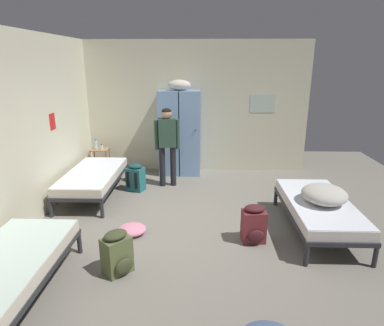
% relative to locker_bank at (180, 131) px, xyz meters
% --- Properties ---
extents(ground_plane, '(9.18, 9.18, 0.00)m').
position_rel_locker_bank_xyz_m(ground_plane, '(0.34, -2.59, -0.97)').
color(ground_plane, slate).
extents(room_backdrop, '(4.98, 5.80, 2.89)m').
position_rel_locker_bank_xyz_m(room_backdrop, '(-0.97, -1.24, 0.48)').
color(room_backdrop, beige).
rests_on(room_backdrop, ground_plane).
extents(locker_bank, '(0.90, 0.55, 2.07)m').
position_rel_locker_bank_xyz_m(locker_bank, '(0.00, 0.00, 0.00)').
color(locker_bank, '#7A9ECC').
rests_on(locker_bank, ground_plane).
extents(shelf_unit, '(0.38, 0.30, 0.57)m').
position_rel_locker_bank_xyz_m(shelf_unit, '(-1.79, -0.09, -0.62)').
color(shelf_unit, '#99704C').
rests_on(shelf_unit, ground_plane).
extents(bed_right, '(0.90, 1.90, 0.49)m').
position_rel_locker_bank_xyz_m(bed_right, '(2.22, -2.62, -0.59)').
color(bed_right, '#28282D').
rests_on(bed_right, ground_plane).
extents(bed_left_front, '(0.90, 1.90, 0.49)m').
position_rel_locker_bank_xyz_m(bed_left_front, '(-1.54, -4.25, -0.59)').
color(bed_left_front, '#28282D').
rests_on(bed_left_front, ground_plane).
extents(bed_left_rear, '(0.90, 1.90, 0.49)m').
position_rel_locker_bank_xyz_m(bed_left_rear, '(-1.54, -1.38, -0.59)').
color(bed_left_rear, '#28282D').
rests_on(bed_left_rear, ground_plane).
extents(bedding_heap, '(0.64, 0.66, 0.26)m').
position_rel_locker_bank_xyz_m(bedding_heap, '(2.26, -2.69, -0.35)').
color(bedding_heap, '#B7B2A8').
rests_on(bedding_heap, bed_right).
extents(person_traveler, '(0.49, 0.25, 1.58)m').
position_rel_locker_bank_xyz_m(person_traveler, '(-0.20, -0.79, -0.02)').
color(person_traveler, black).
rests_on(person_traveler, ground_plane).
extents(water_bottle, '(0.06, 0.06, 0.22)m').
position_rel_locker_bank_xyz_m(water_bottle, '(-1.87, -0.07, -0.30)').
color(water_bottle, '#B2DBEA').
rests_on(water_bottle, shelf_unit).
extents(lotion_bottle, '(0.05, 0.05, 0.13)m').
position_rel_locker_bank_xyz_m(lotion_bottle, '(-1.72, -0.13, -0.34)').
color(lotion_bottle, white).
rests_on(lotion_bottle, shelf_unit).
extents(backpack_olive, '(0.42, 0.42, 0.55)m').
position_rel_locker_bank_xyz_m(backpack_olive, '(-0.50, -3.74, -0.71)').
color(backpack_olive, '#566038').
rests_on(backpack_olive, ground_plane).
extents(backpack_maroon, '(0.34, 0.36, 0.55)m').
position_rel_locker_bank_xyz_m(backpack_maroon, '(1.23, -2.96, -0.71)').
color(backpack_maroon, maroon).
rests_on(backpack_maroon, ground_plane).
extents(backpack_teal, '(0.38, 0.40, 0.55)m').
position_rel_locker_bank_xyz_m(backpack_teal, '(-0.80, -1.07, -0.71)').
color(backpack_teal, '#23666B').
rests_on(backpack_teal, ground_plane).
extents(clothes_pile_pink, '(0.42, 0.40, 0.13)m').
position_rel_locker_bank_xyz_m(clothes_pile_pink, '(-0.53, -2.81, -0.90)').
color(clothes_pile_pink, pink).
rests_on(clothes_pile_pink, ground_plane).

